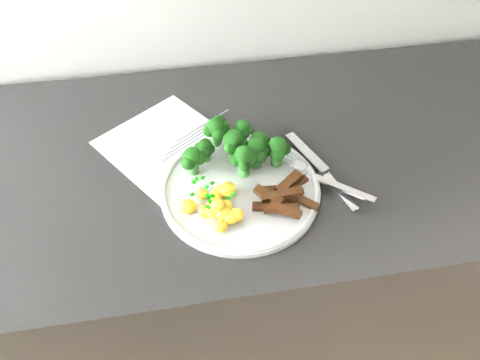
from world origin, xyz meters
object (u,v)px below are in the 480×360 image
at_px(counter, 211,285).
at_px(beef_strips, 283,196).
at_px(potatoes, 219,205).
at_px(plate, 240,188).
at_px(recipe_paper, 180,154).
at_px(fork, 325,179).
at_px(knife, 329,179).
at_px(broccoli, 237,144).

relative_size(counter, beef_strips, 20.88).
bearing_deg(beef_strips, potatoes, -179.56).
bearing_deg(plate, potatoes, -135.38).
relative_size(recipe_paper, fork, 2.42).
bearing_deg(fork, plate, 175.15).
bearing_deg(fork, knife, 37.62).
bearing_deg(counter, broccoli, -13.94).
distance_m(beef_strips, fork, 0.09).
relative_size(potatoes, beef_strips, 0.91).
bearing_deg(recipe_paper, counter, -34.47).
xyz_separation_m(counter, potatoes, (0.02, -0.13, 0.47)).
bearing_deg(plate, fork, -4.85).
relative_size(recipe_paper, knife, 1.77).
bearing_deg(knife, counter, 157.66).
bearing_deg(potatoes, recipe_paper, 109.35).
bearing_deg(beef_strips, recipe_paper, 137.01).
bearing_deg(knife, broccoli, 154.31).
relative_size(plate, potatoes, 2.70).
distance_m(broccoli, knife, 0.18).
distance_m(counter, plate, 0.47).
height_order(broccoli, fork, broccoli).
xyz_separation_m(broccoli, fork, (0.14, -0.08, -0.03)).
height_order(counter, broccoli, broccoli).
bearing_deg(potatoes, counter, 98.01).
bearing_deg(plate, broccoli, 85.36).
height_order(counter, beef_strips, beef_strips).
relative_size(counter, recipe_paper, 6.53).
xyz_separation_m(recipe_paper, knife, (0.26, -0.11, 0.01)).
bearing_deg(potatoes, plate, 44.62).
height_order(potatoes, knife, potatoes).
height_order(recipe_paper, fork, fork).
distance_m(potatoes, fork, 0.19).
relative_size(counter, plate, 8.50).
distance_m(recipe_paper, broccoli, 0.12).
height_order(fork, knife, fork).
bearing_deg(knife, beef_strips, -158.85).
height_order(broccoli, beef_strips, broccoli).
bearing_deg(potatoes, beef_strips, 0.44).
distance_m(recipe_paper, knife, 0.28).
distance_m(counter, beef_strips, 0.50).
bearing_deg(plate, recipe_paper, 131.18).
bearing_deg(beef_strips, broccoli, 118.70).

